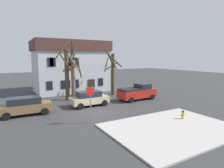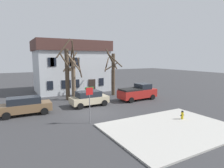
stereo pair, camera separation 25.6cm
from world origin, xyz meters
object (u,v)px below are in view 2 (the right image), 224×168
tree_bare_near (67,71)px  fire_hydrant (182,115)px  car_brown_wagon (25,106)px  building_main (71,66)px  street_sign_pole (90,98)px  car_beige_wagon (89,98)px  bicycle_leaning (25,103)px  tree_bare_far (113,72)px  tree_bare_mid (74,77)px  pickup_truck_red (138,92)px

tree_bare_near → fire_hydrant: 14.57m
car_brown_wagon → fire_hydrant: size_ratio=6.34×
building_main → street_sign_pole: bearing=-102.1°
car_beige_wagon → bicycle_leaning: car_beige_wagon is taller
tree_bare_far → tree_bare_near: bearing=179.7°
building_main → tree_bare_near: building_main is taller
building_main → tree_bare_far: 7.80m
tree_bare_mid → bicycle_leaning: 6.38m
tree_bare_mid → fire_hydrant: size_ratio=8.32×
fire_hydrant → bicycle_leaning: 16.49m
building_main → street_sign_pole: building_main is taller
street_sign_pole → tree_bare_far: bearing=51.7°
tree_bare_far → bicycle_leaning: bearing=-175.9°
tree_bare_far → pickup_truck_red: (1.30, -4.24, -2.39)m
car_beige_wagon → street_sign_pole: bearing=-111.6°
bicycle_leaning → fire_hydrant: bearing=-46.0°
pickup_truck_red → bicycle_leaning: pickup_truck_red is taller
building_main → street_sign_pole: (-3.46, -16.13, -1.96)m
car_brown_wagon → street_sign_pole: bearing=-49.0°
tree_bare_mid → street_sign_pole: size_ratio=2.03×
street_sign_pole → building_main: bearing=77.9°
tree_bare_near → pickup_truck_red: (7.87, -4.27, -2.72)m
tree_bare_mid → building_main: bearing=75.3°
building_main → pickup_truck_red: size_ratio=2.23×
pickup_truck_red → car_beige_wagon: bearing=179.0°
pickup_truck_red → street_sign_pole: 10.30m
pickup_truck_red → street_sign_pole: street_sign_pole is taller
tree_bare_far → street_sign_pole: tree_bare_far is taller
tree_bare_far → car_beige_wagon: bearing=-142.4°
tree_bare_far → street_sign_pole: 12.16m
tree_bare_mid → car_beige_wagon: size_ratio=1.45×
street_sign_pole → bicycle_leaning: street_sign_pole is taller
building_main → tree_bare_mid: 7.32m
tree_bare_far → car_brown_wagon: tree_bare_far is taller
building_main → bicycle_leaning: bearing=-135.7°
building_main → tree_bare_far: bearing=-58.7°
building_main → pickup_truck_red: building_main is taller
tree_bare_near → street_sign_pole: bearing=-95.6°
tree_bare_near → bicycle_leaning: 6.17m
tree_bare_near → tree_bare_far: 6.58m
street_sign_pole → tree_bare_mid: bearing=80.0°
car_brown_wagon → street_sign_pole: street_sign_pole is taller
car_brown_wagon → car_beige_wagon: car_brown_wagon is taller
car_brown_wagon → fire_hydrant: 14.39m
pickup_truck_red → street_sign_pole: (-8.79, -5.25, 1.13)m
car_beige_wagon → fire_hydrant: 9.99m
tree_bare_near → bicycle_leaning: tree_bare_near is taller
car_beige_wagon → building_main: bearing=83.0°
tree_bare_near → building_main: bearing=69.0°
building_main → tree_bare_mid: (-1.84, -7.00, -1.11)m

